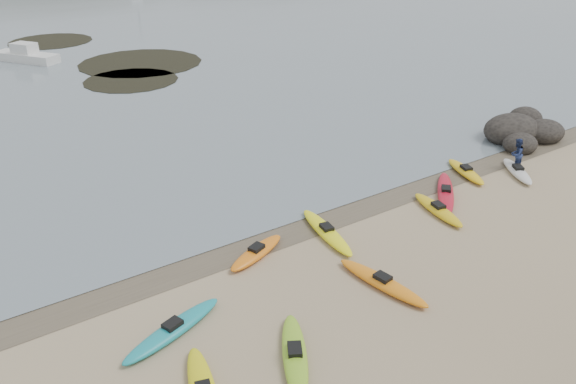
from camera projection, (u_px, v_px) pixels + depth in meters
ground at (288, 225)px, 22.85m from camera, size 600.00×600.00×0.00m
wet_sand at (292, 228)px, 22.63m from camera, size 60.00×60.00×0.00m
kayaks at (350, 260)px, 20.24m from camera, size 25.04×9.49×0.34m
person_east at (516, 154)px, 27.41m from camera, size 0.87×0.72×1.60m
rock_cluster at (521, 134)px, 31.46m from camera, size 5.21×3.81×1.72m
kelp_mats at (109, 59)px, 48.13m from camera, size 13.11×25.46×0.04m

